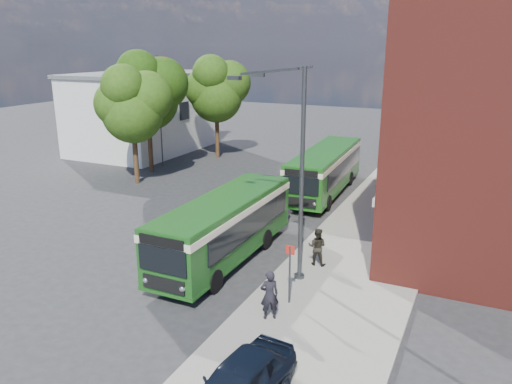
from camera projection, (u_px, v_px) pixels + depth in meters
The scene contains 14 objects.
ground at pixel (217, 245), 25.37m from camera, with size 120.00×120.00×0.00m, color #2B2A2D.
pavement at pixel (387, 216), 29.45m from camera, with size 6.00×48.00×0.15m, color gray.
kerb_line at pixel (337, 210), 30.71m from camera, with size 0.12×48.00×0.01m, color beige.
white_building at pixel (144, 112), 47.29m from camera, with size 9.40×13.40×7.30m.
flagpole at pixel (160, 107), 40.32m from camera, with size 0.95×0.10×9.00m.
street_lamp at pixel (294, 172), 20.31m from camera, with size 2.96×2.38×9.00m.
bus_stop_sign at pixel (290, 270), 19.02m from camera, with size 0.35×0.08×2.52m.
bus_front at pixel (224, 223), 23.08m from camera, with size 2.67×9.91×3.02m.
bus_rear at pixel (325, 167), 33.70m from camera, with size 3.07×11.23×3.02m.
pedestrian_a at pixel (269, 295), 18.02m from camera, with size 0.69×0.45×1.88m, color black.
pedestrian_b at pixel (317, 247), 22.51m from camera, with size 0.85×0.66×1.74m, color black.
tree_left at pixel (132, 103), 34.99m from camera, with size 5.08×4.83×8.57m.
tree_mid at pixel (147, 90), 38.12m from camera, with size 5.62×5.34×9.48m.
tree_right at pixel (217, 88), 43.33m from camera, with size 5.35×5.09×9.03m.
Camera 1 is at (11.81, -20.49, 9.78)m, focal length 35.00 mm.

